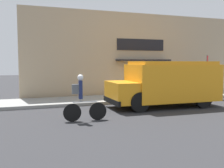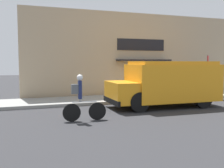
% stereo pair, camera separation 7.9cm
% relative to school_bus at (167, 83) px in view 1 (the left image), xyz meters
% --- Properties ---
extents(ground_plane, '(70.00, 70.00, 0.00)m').
position_rel_school_bus_xyz_m(ground_plane, '(0.47, 1.53, -1.20)').
color(ground_plane, '#2B2B2D').
extents(sidewalk, '(28.00, 2.75, 0.16)m').
position_rel_school_bus_xyz_m(sidewalk, '(0.47, 2.90, -1.12)').
color(sidewalk, gray).
rests_on(sidewalk, ground_plane).
extents(storefront, '(14.82, 1.10, 5.45)m').
position_rel_school_bus_xyz_m(storefront, '(0.48, 4.66, 1.52)').
color(storefront, tan).
rests_on(storefront, ground_plane).
extents(school_bus, '(5.51, 2.79, 2.27)m').
position_rel_school_bus_xyz_m(school_bus, '(0.00, 0.00, 0.00)').
color(school_bus, orange).
rests_on(school_bus, ground_plane).
extents(cyclist, '(1.67, 0.23, 1.77)m').
position_rel_school_bus_xyz_m(cyclist, '(-4.76, -1.75, -0.33)').
color(cyclist, black).
rests_on(cyclist, ground_plane).
extents(stop_sign_post, '(0.45, 0.45, 2.51)m').
position_rel_school_bus_xyz_m(stop_sign_post, '(4.03, 1.90, 0.64)').
color(stop_sign_post, slate).
rests_on(stop_sign_post, sidewalk).
extents(trash_bin, '(0.59, 0.59, 0.88)m').
position_rel_school_bus_xyz_m(trash_bin, '(3.28, 2.92, -0.59)').
color(trash_bin, '#38383D').
rests_on(trash_bin, sidewalk).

